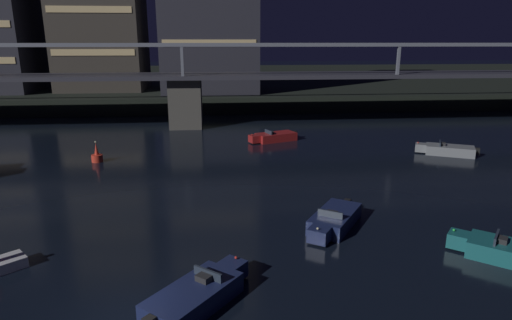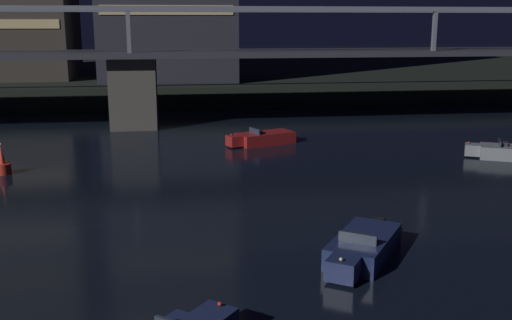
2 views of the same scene
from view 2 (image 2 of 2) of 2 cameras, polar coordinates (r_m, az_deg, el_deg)
far_riverbank at (r=96.93m, az=-9.87°, el=8.60°), size 240.00×80.00×2.20m
river_bridge at (r=48.85m, az=-11.63°, el=8.43°), size 100.38×6.40×9.38m
speedboat_near_right at (r=40.03m, az=22.98°, el=0.67°), size 4.96×3.37×1.16m
speedboat_mid_left at (r=41.37m, az=0.63°, el=2.09°), size 5.07×3.13×1.16m
speedboat_mid_right at (r=21.89m, az=10.05°, el=-8.21°), size 3.85×4.77×1.16m
channel_buoy at (r=36.05m, az=-22.95°, el=-0.50°), size 0.90×0.90×1.76m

